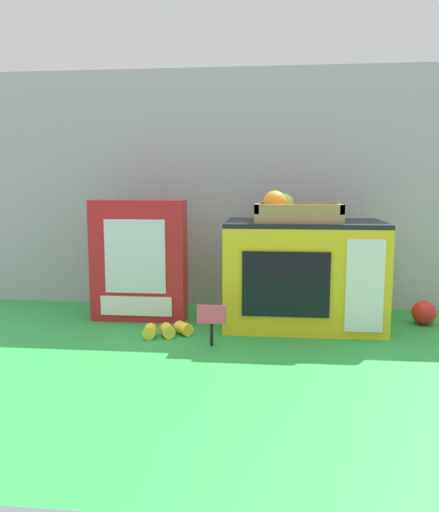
{
  "coord_description": "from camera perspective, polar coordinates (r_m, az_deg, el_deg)",
  "views": [
    {
      "loc": [
        0.12,
        -1.4,
        0.39
      ],
      "look_at": [
        -0.03,
        0.01,
        0.19
      ],
      "focal_mm": 36.46,
      "sensor_mm": 36.0,
      "label": 1
    }
  ],
  "objects": [
    {
      "name": "loose_toy_apple",
      "position": [
        1.54,
        21.51,
        -5.79
      ],
      "size": [
        0.07,
        0.07,
        0.07
      ],
      "primitive_type": "sphere",
      "color": "red",
      "rests_on": "ground"
    },
    {
      "name": "toy_microwave",
      "position": [
        1.42,
        9.2,
        -1.92
      ],
      "size": [
        0.42,
        0.26,
        0.29
      ],
      "color": "yellow",
      "rests_on": "ground"
    },
    {
      "name": "price_sign",
      "position": [
        1.24,
        -0.88,
        -6.9
      ],
      "size": [
        0.07,
        0.01,
        0.1
      ],
      "color": "black",
      "rests_on": "ground"
    },
    {
      "name": "display_back_panel",
      "position": [
        1.63,
        1.77,
        7.28
      ],
      "size": [
        1.61,
        0.03,
        0.73
      ],
      "primitive_type": "cube",
      "color": "#A0A3A8",
      "rests_on": "ground"
    },
    {
      "name": "food_groups_crate",
      "position": [
        1.38,
        7.95,
        4.83
      ],
      "size": [
        0.22,
        0.17,
        0.08
      ],
      "color": "#A37F51",
      "rests_on": "toy_microwave"
    },
    {
      "name": "cookie_set_box",
      "position": [
        1.48,
        -8.85,
        -0.51
      ],
      "size": [
        0.27,
        0.08,
        0.34
      ],
      "color": "red",
      "rests_on": "ground"
    },
    {
      "name": "loose_toy_banana",
      "position": [
        1.34,
        -5.77,
        -8.09
      ],
      "size": [
        0.13,
        0.09,
        0.03
      ],
      "color": "yellow",
      "rests_on": "ground"
    },
    {
      "name": "ground_plane",
      "position": [
        1.46,
        1.03,
        -7.37
      ],
      "size": [
        1.7,
        1.7,
        0.0
      ],
      "primitive_type": "plane",
      "color": "green",
      "rests_on": "ground"
    }
  ]
}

